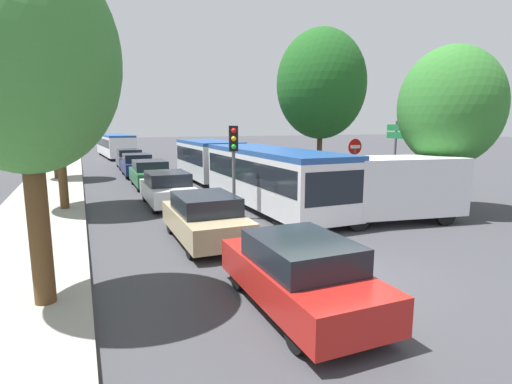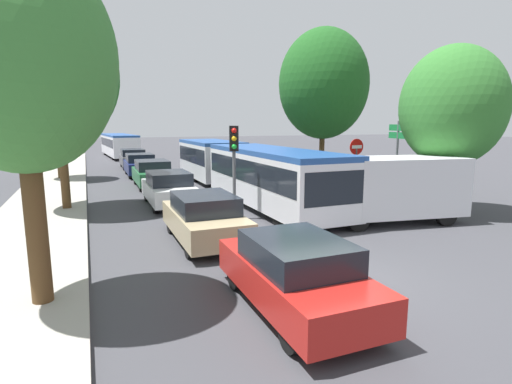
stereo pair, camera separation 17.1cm
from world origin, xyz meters
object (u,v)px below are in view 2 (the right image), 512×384
(queued_car_red, at_px, (295,273))
(tree_right_near, at_px, (452,107))
(white_van, at_px, (396,188))
(tree_left_mid, at_px, (54,78))
(tree_right_mid, at_px, (324,84))
(queued_car_tan, at_px, (204,218))
(queued_car_green, at_px, (152,173))
(queued_car_white, at_px, (169,188))
(direction_sign_post, at_px, (397,145))
(articulated_bus, at_px, (241,166))
(no_entry_sign, at_px, (356,160))
(queued_car_graphite, at_px, (133,158))
(tree_left_far, at_px, (56,117))
(city_bus_rear, at_px, (119,144))
(queued_car_navy, at_px, (140,165))
(tree_left_near, at_px, (20,60))
(traffic_light, at_px, (234,151))

(queued_car_red, distance_m, tree_right_near, 11.28)
(white_van, relative_size, tree_left_mid, 0.66)
(queued_car_red, distance_m, tree_right_mid, 16.87)
(tree_right_near, bearing_deg, queued_car_tan, -179.10)
(queued_car_tan, bearing_deg, queued_car_green, -0.29)
(queued_car_white, height_order, direction_sign_post, direction_sign_post)
(articulated_bus, bearing_deg, no_entry_sign, 45.49)
(queued_car_red, bearing_deg, articulated_bus, -15.53)
(queued_car_graphite, distance_m, tree_left_far, 8.00)
(city_bus_rear, xyz_separation_m, queued_car_white, (-0.07, -27.65, -0.64))
(queued_car_graphite, xyz_separation_m, tree_right_near, (9.56, -21.56, 3.35))
(tree_left_mid, relative_size, tree_right_mid, 0.92)
(queued_car_navy, distance_m, tree_left_near, 20.30)
(queued_car_graphite, relative_size, tree_right_near, 0.68)
(queued_car_green, distance_m, tree_left_far, 7.61)
(no_entry_sign, relative_size, tree_right_near, 0.44)
(queued_car_tan, height_order, traffic_light, traffic_light)
(traffic_light, bearing_deg, no_entry_sign, 115.25)
(queued_car_graphite, distance_m, direction_sign_post, 21.19)
(tree_left_far, relative_size, tree_right_near, 0.86)
(queued_car_red, xyz_separation_m, tree_left_mid, (-4.41, 11.14, 4.47))
(tree_left_mid, xyz_separation_m, tree_right_near, (13.88, -6.06, -1.08))
(city_bus_rear, bearing_deg, tree_right_near, -167.17)
(tree_right_near, bearing_deg, tree_right_mid, 93.34)
(white_van, distance_m, tree_left_mid, 13.35)
(queued_car_tan, height_order, white_van, white_van)
(white_van, xyz_separation_m, tree_left_near, (-10.92, -2.67, 3.30))
(tree_left_near, relative_size, tree_left_far, 1.20)
(queued_car_tan, bearing_deg, queued_car_navy, 0.12)
(tree_left_mid, bearing_deg, queued_car_green, 49.94)
(traffic_light, distance_m, no_entry_sign, 6.19)
(city_bus_rear, relative_size, tree_right_near, 1.75)
(articulated_bus, relative_size, tree_left_far, 3.01)
(direction_sign_post, bearing_deg, traffic_light, 13.08)
(queued_car_navy, distance_m, queued_car_graphite, 5.23)
(tree_left_mid, bearing_deg, queued_car_tan, -56.98)
(articulated_bus, xyz_separation_m, tree_right_near, (5.93, -7.04, 2.69))
(white_van, height_order, no_entry_sign, no_entry_sign)
(white_van, xyz_separation_m, tree_right_mid, (2.46, 8.81, 4.40))
(direction_sign_post, xyz_separation_m, tree_right_mid, (-0.36, 5.65, 3.09))
(queued_car_navy, relative_size, queued_car_graphite, 1.00)
(no_entry_sign, distance_m, tree_right_mid, 6.58)
(tree_right_near, bearing_deg, tree_left_near, -167.14)
(queued_car_red, bearing_deg, queued_car_navy, 1.25)
(direction_sign_post, bearing_deg, queued_car_navy, -45.72)
(tree_right_near, bearing_deg, city_bus_rear, 106.27)
(queued_car_navy, bearing_deg, direction_sign_post, -144.34)
(queued_car_white, relative_size, no_entry_sign, 1.50)
(queued_car_tan, distance_m, queued_car_graphite, 21.72)
(traffic_light, bearing_deg, queued_car_navy, -157.54)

